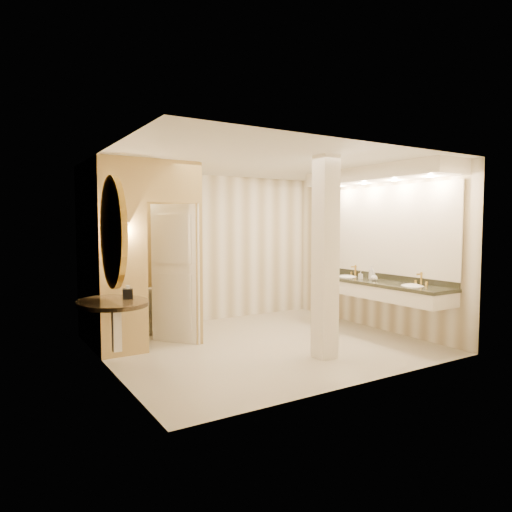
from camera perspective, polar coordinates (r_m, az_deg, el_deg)
The scene contains 16 objects.
floor at distance 6.95m, azimuth 0.90°, elevation -10.99°, with size 4.50×4.50×0.00m, color beige.
ceiling at distance 6.77m, azimuth 0.93°, elevation 11.66°, with size 4.50×4.50×0.00m, color silver.
wall_back at distance 8.48m, azimuth -6.38°, elevation 0.95°, with size 4.50×0.02×2.70m, color white.
wall_front at distance 5.16m, azimuth 12.96°, elevation -1.07°, with size 4.50×0.02×2.70m, color white.
wall_left at distance 5.84m, azimuth -18.05°, elevation -0.59°, with size 0.02×4.00×2.70m, color white.
wall_right at distance 8.16m, azimuth 14.36°, elevation 0.73°, with size 0.02×4.00×2.70m, color white.
toilet_closet at distance 7.08m, azimuth -11.10°, elevation 0.59°, with size 1.50×1.55×2.70m.
wall_sconce at distance 6.32m, azimuth -16.18°, elevation 3.25°, with size 0.14×0.14×0.42m.
vanity at distance 7.68m, azimuth 15.14°, elevation 2.61°, with size 0.75×2.81×2.09m.
console_shelf at distance 5.74m, azimuth -17.43°, elevation -0.68°, with size 1.05×1.05×1.97m.
pillar at distance 6.14m, azimuth 8.66°, elevation -0.22°, with size 0.27×0.27×2.70m, color white.
tissue_box at distance 5.90m, azimuth -15.74°, elevation -4.54°, with size 0.12×0.12×0.12m, color black.
toilet at distance 7.88m, azimuth -13.50°, elevation -6.40°, with size 0.44×0.77×0.78m, color white.
soap_bottle_a at distance 7.89m, azimuth 12.94°, elevation -2.35°, with size 0.06×0.06×0.13m, color beige.
soap_bottle_b at distance 7.65m, azimuth 14.56°, elevation -2.54°, with size 0.11×0.11×0.13m, color silver.
soap_bottle_c at distance 7.78m, azimuth 14.22°, elevation -2.05°, with size 0.09×0.09×0.24m, color #C6B28C.
Camera 1 is at (-3.61, -5.66, 1.80)m, focal length 32.00 mm.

